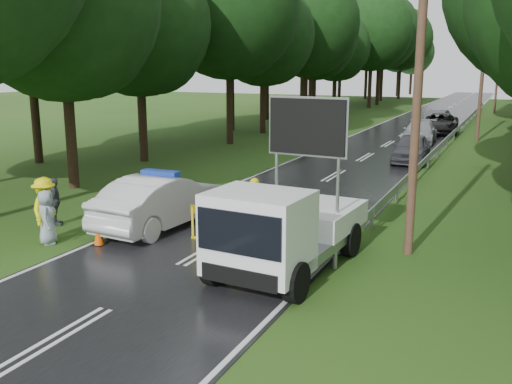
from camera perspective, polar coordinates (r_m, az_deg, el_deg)
The scene contains 23 objects.
ground at distance 16.32m, azimuth -4.71°, elevation -5.74°, with size 160.00×160.00×0.00m, color #234E16.
road at distance 44.43m, azimuth 14.66°, elevation 5.63°, with size 7.00×140.00×0.02m, color black.
guardrail at distance 43.56m, azimuth 19.43°, elevation 5.90°, with size 0.12×60.06×0.70m.
utility_pole_near at distance 15.66m, azimuth 16.02°, elevation 11.91°, with size 1.40×0.24×10.00m.
utility_pole_mid at distance 41.54m, azimuth 21.76°, elevation 11.69°, with size 1.40×0.24×10.00m.
utility_pole_far at distance 67.51m, azimuth 23.09°, elevation 11.62°, with size 1.40×0.24×10.00m.
police_sedan at distance 18.47m, azimuth -9.44°, elevation -0.94°, with size 2.15×5.25×1.86m.
work_truck at distance 14.19m, azimuth 2.74°, elevation -3.65°, with size 2.73×5.52×4.28m.
barrier at distance 16.82m, azimuth -2.31°, elevation -2.30°, with size 2.48×0.75×1.06m.
officer at distance 17.65m, azimuth -0.18°, elevation -1.33°, with size 0.64×0.42×1.74m, color yellow.
civilian at distance 16.82m, azimuth 0.70°, elevation -2.08°, with size 0.84×0.65×1.72m, color #1922A7.
bystander_left at distance 17.95m, azimuth -20.34°, elevation -1.61°, with size 1.24×0.71×1.92m, color #FAF20D.
bystander_mid at distance 19.56m, azimuth -19.46°, elevation -0.91°, with size 0.93×0.39×1.59m, color #3F4346.
bystander_right at distance 17.62m, azimuth -20.19°, elevation -2.38°, with size 0.79×0.51×1.61m, color #8C9FA8.
queue_car_first at distance 31.63m, azimuth 15.28°, elevation 4.24°, with size 1.77×4.40×1.50m, color #3C3E44.
queue_car_second at distance 39.63m, azimuth 16.04°, elevation 5.78°, with size 2.02×4.97×1.44m, color #929499.
queue_car_third at distance 45.47m, azimuth 17.97°, elevation 6.53°, with size 2.51×5.44×1.51m, color black.
queue_car_fourth at distance 51.53m, azimuth 17.67°, elevation 7.09°, with size 1.39×3.99×1.31m, color #3F4147.
cone_near_left at distance 17.13m, azimuth -15.46°, elevation -3.97°, with size 0.36×0.36×0.77m.
cone_center at distance 17.22m, azimuth -0.91°, elevation -3.46°, with size 0.35×0.35×0.74m.
cone_far at distance 19.23m, azimuth 0.29°, elevation -1.65°, with size 0.37×0.37×0.79m.
cone_left_mid at distance 19.96m, azimuth -6.94°, elevation -1.25°, with size 0.36×0.36×0.77m.
cone_right at distance 16.49m, azimuth 5.91°, elevation -4.19°, with size 0.37×0.37×0.78m.
Camera 1 is at (7.65, -13.47, 5.14)m, focal length 40.00 mm.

